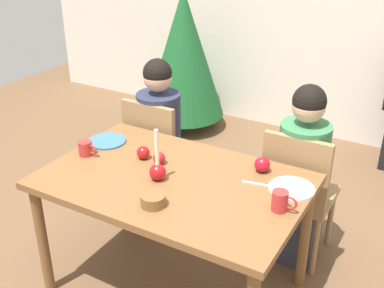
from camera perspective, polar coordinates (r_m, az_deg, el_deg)
ground_plane at (r=3.00m, az=-1.98°, el=-16.60°), size 7.68×7.68×0.00m
back_wall at (r=4.67m, az=15.46°, el=16.27°), size 6.40×0.10×2.60m
dining_table at (r=2.59m, az=-2.21°, el=-5.74°), size 1.40×0.90×0.75m
chair_left at (r=3.36m, az=-4.16°, el=-0.87°), size 0.40×0.40×0.90m
chair_right at (r=2.98m, az=12.54°, el=-5.33°), size 0.40×0.40×0.90m
person_left_child at (r=3.36m, az=-3.89°, el=0.22°), size 0.30×0.30×1.17m
person_right_child at (r=2.97m, az=12.85°, el=-4.09°), size 0.30×0.30×1.17m
christmas_tree at (r=4.75m, az=-1.00°, el=10.75°), size 0.81×0.81×1.48m
candle_centerpiece at (r=2.51m, az=-4.15°, el=-3.02°), size 0.09×0.09×0.29m
plate_left at (r=2.98m, az=-10.15°, el=0.35°), size 0.23×0.23×0.01m
plate_right at (r=2.50m, az=11.84°, el=-5.23°), size 0.24×0.24×0.01m
mug_left at (r=2.83m, az=-12.59°, el=-0.50°), size 0.12×0.08×0.09m
mug_right at (r=2.31m, az=10.58°, el=-6.72°), size 0.13×0.08×0.10m
fork_right at (r=2.51m, az=8.03°, el=-4.80°), size 0.18×0.05×0.01m
bowl_walnuts at (r=2.32m, az=-4.68°, el=-6.72°), size 0.12×0.12×0.06m
apple_near_candle at (r=2.68m, az=-3.94°, el=-1.70°), size 0.07×0.07×0.07m
apple_by_left_plate at (r=2.62m, az=8.40°, el=-2.45°), size 0.09×0.09×0.09m
apple_by_right_mug at (r=2.74m, az=-5.86°, el=-1.03°), size 0.08×0.08×0.08m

